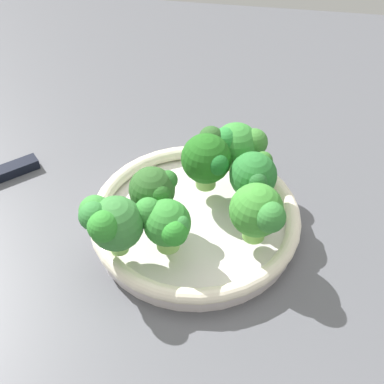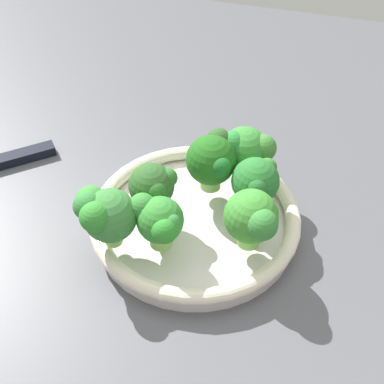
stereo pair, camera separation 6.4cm
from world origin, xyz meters
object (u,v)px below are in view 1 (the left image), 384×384
Objects in this scene: bowl at (192,218)px; broccoli_floret_2 at (166,224)px; broccoli_floret_0 at (110,222)px; broccoli_floret_6 at (237,145)px; broccoli_floret_3 at (254,176)px; broccoli_floret_4 at (259,212)px; broccoli_floret_5 at (207,157)px; broccoli_floret_1 at (154,191)px.

bowl is 4.00× the size of broccoli_floret_2.
broccoli_floret_0 reaches higher than broccoli_floret_6.
broccoli_floret_4 is (-0.99, 6.54, 0.40)cm from broccoli_floret_3.
broccoli_floret_2 is at bearing 75.45° from broccoli_floret_5.
broccoli_floret_1 is at bearing 52.11° from broccoli_floret_5.
broccoli_floret_1 is 5.34cm from broccoli_floret_2.
broccoli_floret_4 is at bearing 106.17° from broccoli_floret_6.
broccoli_floret_6 is (2.61, -5.86, -0.01)cm from broccoli_floret_3.
broccoli_floret_1 is 14.01cm from broccoli_floret_6.
broccoli_floret_0 is 1.09× the size of broccoli_floret_3.
bowl is 3.79× the size of broccoli_floret_3.
broccoli_floret_6 is at bearing -127.16° from broccoli_floret_0.
broccoli_floret_1 is at bearing -120.63° from broccoli_floret_0.
bowl is 3.72× the size of broccoli_floret_1.
bowl is 7.73cm from broccoli_floret_1.
bowl is at bearing -23.69° from broccoli_floret_4.
broccoli_floret_4 reaches higher than broccoli_floret_1.
broccoli_floret_3 is at bearing -134.25° from broccoli_floret_2.
broccoli_floret_1 is 1.07× the size of broccoli_floret_2.
broccoli_floret_6 is at bearing -73.83° from broccoli_floret_4.
broccoli_floret_5 is (-5.45, -7.01, 0.23)cm from broccoli_floret_1.
broccoli_floret_2 is at bearing 45.75° from broccoli_floret_3.
broccoli_floret_1 is (-3.65, -6.17, -0.44)cm from broccoli_floret_0.
broccoli_floret_4 reaches higher than broccoli_floret_6.
broccoli_floret_0 is at bearing 15.14° from broccoli_floret_4.
broccoli_floret_2 is 16.81cm from broccoli_floret_6.
broccoli_floret_5 is at bearing -124.65° from broccoli_floret_0.
broccoli_floret_0 is 7.18cm from broccoli_floret_1.
broccoli_floret_1 is 0.95× the size of broccoli_floret_4.
broccoli_floret_2 is 0.87× the size of broccoli_floret_5.
bowl is 3.46× the size of broccoli_floret_5.
broccoli_floret_3 is 6.63cm from broccoli_floret_4.
broccoli_floret_5 is 5.19cm from broccoli_floret_6.
bowl is 13.12cm from broccoli_floret_0.
broccoli_floret_4 reaches higher than bowl.
broccoli_floret_5 is at bearing -104.55° from broccoli_floret_2.
broccoli_floret_0 is 16.01cm from broccoli_floret_5.
broccoli_floret_5 is at bearing -50.38° from broccoli_floret_4.
broccoli_floret_0 is at bearing 45.27° from bowl.
broccoli_floret_1 is at bearing 49.51° from broccoli_floret_6.
broccoli_floret_6 is (-4.74, -8.74, 5.80)cm from bowl.
broccoli_floret_1 is 1.02× the size of broccoli_floret_3.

